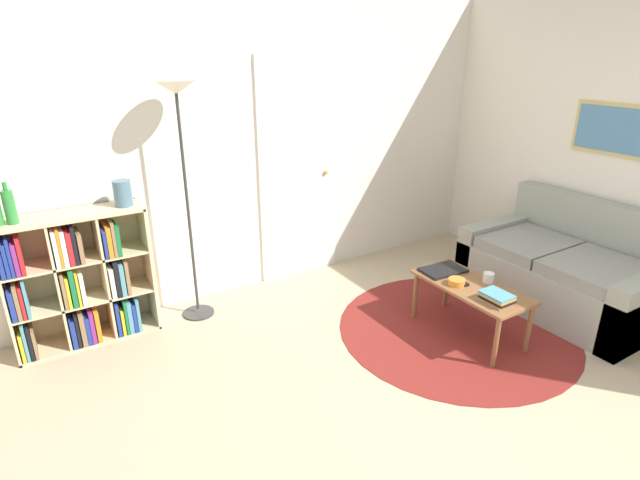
% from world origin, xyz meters
% --- Properties ---
extents(ground_plane, '(14.00, 14.00, 0.00)m').
position_xyz_m(ground_plane, '(0.00, 0.00, 0.00)').
color(ground_plane, tan).
extents(wall_back, '(7.78, 0.11, 2.60)m').
position_xyz_m(wall_back, '(0.01, 2.72, 1.29)').
color(wall_back, silver).
rests_on(wall_back, ground_plane).
extents(wall_right, '(0.08, 5.69, 2.60)m').
position_xyz_m(wall_right, '(2.42, 1.34, 1.30)').
color(wall_right, silver).
rests_on(wall_right, ground_plane).
extents(rug, '(1.86, 1.86, 0.01)m').
position_xyz_m(rug, '(0.84, 1.08, 0.00)').
color(rug, maroon).
rests_on(rug, ground_plane).
extents(bookshelf, '(1.00, 0.34, 1.01)m').
position_xyz_m(bookshelf, '(-1.68, 2.50, 0.48)').
color(bookshelf, beige).
rests_on(bookshelf, ground_plane).
extents(floor_lamp, '(0.32, 0.32, 1.89)m').
position_xyz_m(floor_lamp, '(-0.83, 2.41, 1.61)').
color(floor_lamp, '#333333').
rests_on(floor_lamp, ground_plane).
extents(couch, '(0.94, 1.55, 0.88)m').
position_xyz_m(couch, '(1.97, 0.92, 0.29)').
color(couch, gray).
rests_on(couch, ground_plane).
extents(coffee_table, '(0.43, 0.91, 0.42)m').
position_xyz_m(coffee_table, '(0.87, 1.00, 0.37)').
color(coffee_table, brown).
rests_on(coffee_table, ground_plane).
extents(laptop, '(0.36, 0.25, 0.02)m').
position_xyz_m(laptop, '(0.86, 1.30, 0.43)').
color(laptop, black).
rests_on(laptop, coffee_table).
extents(bowl, '(0.13, 0.13, 0.05)m').
position_xyz_m(bowl, '(0.77, 1.07, 0.44)').
color(bowl, orange).
rests_on(bowl, coffee_table).
extents(book_stack_on_table, '(0.18, 0.21, 0.07)m').
position_xyz_m(book_stack_on_table, '(0.81, 0.73, 0.45)').
color(book_stack_on_table, olive).
rests_on(book_stack_on_table, coffee_table).
extents(cup, '(0.08, 0.08, 0.08)m').
position_xyz_m(cup, '(1.01, 0.98, 0.46)').
color(cup, white).
rests_on(cup, coffee_table).
extents(remote, '(0.07, 0.17, 0.02)m').
position_xyz_m(remote, '(0.83, 1.08, 0.43)').
color(remote, black).
rests_on(remote, coffee_table).
extents(bottle_middle, '(0.07, 0.07, 0.29)m').
position_xyz_m(bottle_middle, '(-1.99, 2.48, 1.13)').
color(bottle_middle, '#2D8438').
rests_on(bottle_middle, bookshelf).
extents(vase_on_shelf, '(0.13, 0.13, 0.19)m').
position_xyz_m(vase_on_shelf, '(-1.27, 2.50, 1.10)').
color(vase_on_shelf, slate).
rests_on(vase_on_shelf, bookshelf).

